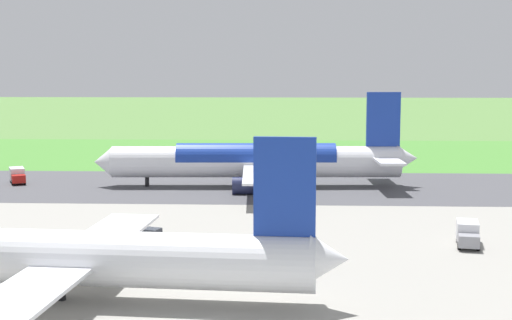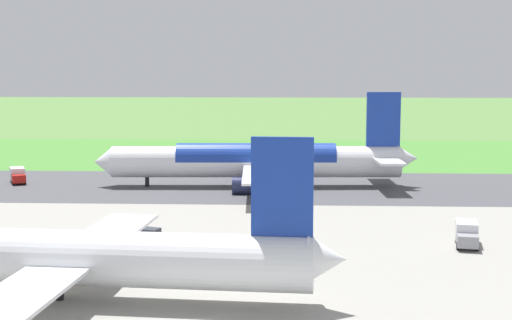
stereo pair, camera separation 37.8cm
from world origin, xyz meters
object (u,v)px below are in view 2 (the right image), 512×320
(airliner_parked_mid, at_px, (61,256))
(service_car_followme, at_px, (148,235))
(service_truck_baggage, at_px, (467,234))
(no_stopping_sign, at_px, (204,150))
(service_truck_fuel, at_px, (18,175))
(airliner_main, at_px, (258,161))
(traffic_cone_orange, at_px, (173,156))

(airliner_parked_mid, bearing_deg, service_car_followme, -98.52)
(service_truck_baggage, height_order, no_stopping_sign, no_stopping_sign)
(service_truck_fuel, bearing_deg, service_car_followme, 126.42)
(service_car_followme, bearing_deg, service_truck_baggage, 179.61)
(service_car_followme, bearing_deg, no_stopping_sign, -87.75)
(airliner_main, relative_size, airliner_parked_mid, 1.12)
(airliner_main, bearing_deg, no_stopping_sign, -71.30)
(airliner_parked_mid, bearing_deg, service_truck_fuel, -66.28)
(service_truck_baggage, bearing_deg, no_stopping_sign, -64.56)
(service_truck_baggage, distance_m, service_truck_fuel, 78.67)
(airliner_main, distance_m, airliner_parked_mid, 62.79)
(no_stopping_sign, relative_size, traffic_cone_orange, 4.98)
(no_stopping_sign, bearing_deg, service_truck_fuel, 55.05)
(airliner_main, height_order, service_truck_baggage, airliner_main)
(no_stopping_sign, bearing_deg, airliner_parked_mid, 90.01)
(service_truck_fuel, height_order, traffic_cone_orange, service_truck_fuel)
(service_car_followme, distance_m, traffic_cone_orange, 80.46)
(airliner_parked_mid, relative_size, no_stopping_sign, 17.66)
(service_truck_fuel, distance_m, no_stopping_sign, 48.26)
(airliner_main, distance_m, service_truck_baggage, 47.44)
(traffic_cone_orange, bearing_deg, service_truck_fuel, 61.19)
(airliner_main, bearing_deg, service_car_followme, 74.93)
(traffic_cone_orange, bearing_deg, airliner_parked_mid, 93.83)
(service_car_followme, height_order, service_truck_fuel, service_truck_fuel)
(airliner_parked_mid, distance_m, service_truck_baggage, 44.15)
(service_truck_baggage, relative_size, traffic_cone_orange, 11.11)
(airliner_main, relative_size, traffic_cone_orange, 98.38)
(service_truck_baggage, bearing_deg, airliner_parked_mid, 28.33)
(airliner_main, xyz_separation_m, traffic_cone_orange, (20.71, -39.78, -4.08))
(airliner_parked_mid, height_order, service_truck_fuel, airliner_parked_mid)
(service_truck_fuel, xyz_separation_m, no_stopping_sign, (-27.65, -39.56, 0.22))
(airliner_parked_mid, xyz_separation_m, service_truck_baggage, (-38.81, -20.92, -2.46))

